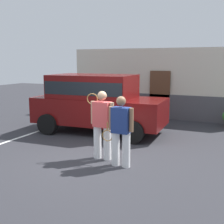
% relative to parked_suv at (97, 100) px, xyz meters
% --- Properties ---
extents(ground_plane, '(40.00, 40.00, 0.00)m').
position_rel_parked_suv_xyz_m(ground_plane, '(1.28, -2.65, -1.15)').
color(ground_plane, '#2D2D33').
extents(parking_stripe_0, '(0.12, 4.40, 0.01)m').
position_rel_parked_suv_xyz_m(parking_stripe_0, '(-1.99, -1.15, -1.14)').
color(parking_stripe_0, silver).
rests_on(parking_stripe_0, ground_plane).
extents(house_frontage, '(8.39, 0.40, 3.08)m').
position_rel_parked_suv_xyz_m(house_frontage, '(1.28, 3.62, 0.30)').
color(house_frontage, beige).
rests_on(house_frontage, ground_plane).
extents(parked_suv, '(4.69, 2.34, 2.05)m').
position_rel_parked_suv_xyz_m(parked_suv, '(0.00, 0.00, 0.00)').
color(parked_suv, '#590C0C').
rests_on(parked_suv, ground_plane).
extents(tennis_player_man, '(0.79, 0.30, 1.78)m').
position_rel_parked_suv_xyz_m(tennis_player_man, '(1.49, -2.56, -0.21)').
color(tennis_player_man, white).
rests_on(tennis_player_man, ground_plane).
extents(tennis_player_woman, '(0.89, 0.28, 1.71)m').
position_rel_parked_suv_xyz_m(tennis_player_woman, '(2.14, -2.86, -0.26)').
color(tennis_player_woman, white).
rests_on(tennis_player_woman, ground_plane).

